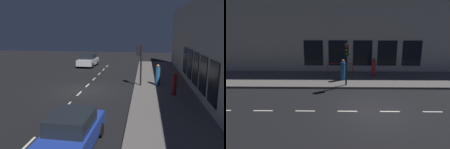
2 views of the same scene
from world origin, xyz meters
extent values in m
plane|color=black|center=(0.00, 0.00, 0.00)|extent=(60.00, 60.00, 0.00)
cube|color=#5B5654|center=(6.25, 0.00, 0.07)|extent=(4.50, 32.00, 0.15)
cube|color=beige|center=(8.80, 0.00, 3.49)|extent=(0.60, 32.00, 6.97)
cube|color=black|center=(8.47, -4.61, 1.94)|extent=(0.04, 1.79, 2.38)
cube|color=black|center=(8.47, -2.31, 1.94)|extent=(0.04, 1.79, 2.38)
cube|color=black|center=(8.47, 0.00, 1.94)|extent=(0.04, 1.79, 2.38)
cube|color=black|center=(8.47, 2.31, 1.94)|extent=(0.04, 1.79, 2.38)
cube|color=black|center=(8.47, 4.61, 1.94)|extent=(0.04, 1.79, 2.38)
cube|color=beige|center=(0.00, -3.60, 0.00)|extent=(0.12, 1.20, 0.01)
cube|color=beige|center=(0.00, -1.00, 0.00)|extent=(0.12, 1.20, 0.01)
cube|color=beige|center=(0.00, 1.60, 0.00)|extent=(0.12, 1.20, 0.01)
cube|color=beige|center=(0.00, 4.20, 0.00)|extent=(0.12, 1.20, 0.01)
cube|color=beige|center=(0.00, 6.80, 0.00)|extent=(0.12, 1.20, 0.01)
cylinder|color=black|center=(4.51, 1.60, 1.84)|extent=(0.13, 0.13, 3.39)
cube|color=black|center=(4.32, 1.60, 3.02)|extent=(0.26, 0.32, 0.84)
sphere|color=red|center=(4.18, 1.60, 3.27)|extent=(0.15, 0.15, 0.15)
sphere|color=gold|center=(4.18, 1.60, 3.02)|extent=(0.15, 0.15, 0.15)
sphere|color=green|center=(4.18, 1.60, 2.77)|extent=(0.15, 0.15, 0.15)
cylinder|color=#1E5189|center=(5.89, 1.86, 0.90)|extent=(0.57, 0.57, 1.51)
sphere|color=#936B4C|center=(5.89, 1.86, 1.78)|extent=(0.26, 0.26, 0.26)
cube|color=#936B4C|center=(5.81, 1.77, 1.78)|extent=(0.08, 0.08, 0.07)
cylinder|color=maroon|center=(6.91, -0.86, 0.88)|extent=(0.50, 0.50, 1.46)
sphere|color=brown|center=(6.91, -0.86, 1.73)|extent=(0.23, 0.23, 0.23)
cube|color=brown|center=(6.98, -0.95, 1.73)|extent=(0.08, 0.07, 0.07)
cylinder|color=red|center=(7.76, 0.94, 0.62)|extent=(0.05, 0.05, 0.95)
cylinder|color=red|center=(7.76, 3.24, 0.62)|extent=(0.05, 0.05, 0.95)
cylinder|color=red|center=(7.76, 2.09, 1.10)|extent=(0.05, 2.30, 0.05)
camera|label=1|loc=(4.83, -17.45, 4.85)|focal=37.61mm
camera|label=2|loc=(-12.98, 1.99, 6.20)|focal=37.20mm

